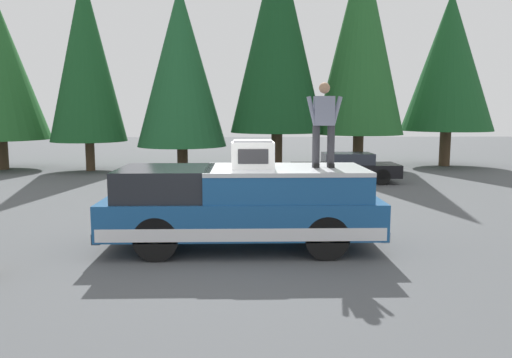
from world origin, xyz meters
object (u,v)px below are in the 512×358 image
object	(u,v)px
pickup_truck	(242,206)
person_on_truck_bed	(324,122)
compressor_unit	(253,154)
parked_car_black	(345,168)

from	to	relation	value
pickup_truck	person_on_truck_bed	bearing A→B (deg)	-89.01
pickup_truck	compressor_unit	distance (m)	1.08
pickup_truck	parked_car_black	xyz separation A→B (m)	(9.39, -4.01, -0.29)
compressor_unit	parked_car_black	distance (m)	10.29
pickup_truck	parked_car_black	size ratio (longest dim) A/B	1.35
compressor_unit	parked_car_black	xyz separation A→B (m)	(9.47, -3.80, -1.35)
parked_car_black	compressor_unit	bearing A→B (deg)	158.16
pickup_truck	parked_car_black	world-z (taller)	pickup_truck
parked_car_black	pickup_truck	bearing A→B (deg)	156.87
person_on_truck_bed	parked_car_black	size ratio (longest dim) A/B	0.41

